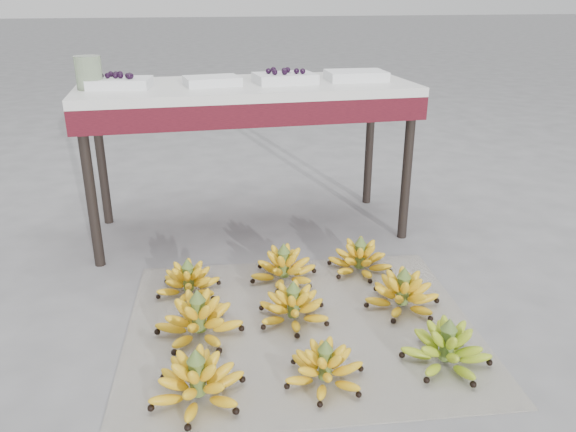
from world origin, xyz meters
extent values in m
plane|color=slate|center=(0.00, 0.00, 0.00)|extent=(60.00, 60.00, 0.00)
cube|color=silver|center=(-0.09, -0.06, 0.00)|extent=(1.35, 1.17, 0.01)
ellipsoid|color=yellow|center=(-0.48, -0.38, 0.05)|extent=(0.31, 0.31, 0.09)
ellipsoid|color=yellow|center=(-0.48, -0.38, 0.09)|extent=(0.22, 0.22, 0.06)
ellipsoid|color=yellow|center=(-0.48, -0.38, 0.12)|extent=(0.14, 0.14, 0.05)
cylinder|color=#516B2B|center=(-0.48, -0.38, 0.09)|extent=(0.05, 0.05, 0.12)
cone|color=#516B2B|center=(-0.48, -0.38, 0.16)|extent=(0.06, 0.06, 0.04)
ellipsoid|color=yellow|center=(-0.09, -0.39, 0.04)|extent=(0.29, 0.29, 0.08)
ellipsoid|color=yellow|center=(-0.09, -0.39, 0.08)|extent=(0.21, 0.21, 0.06)
ellipsoid|color=yellow|center=(-0.09, -0.39, 0.11)|extent=(0.13, 0.13, 0.05)
cylinder|color=#516B2B|center=(-0.09, -0.39, 0.08)|extent=(0.04, 0.04, 0.10)
cone|color=#516B2B|center=(-0.09, -0.39, 0.14)|extent=(0.05, 0.05, 0.04)
ellipsoid|color=#86AB22|center=(0.32, -0.39, 0.05)|extent=(0.34, 0.34, 0.08)
ellipsoid|color=#86AB22|center=(0.32, -0.39, 0.08)|extent=(0.24, 0.24, 0.06)
ellipsoid|color=#86AB22|center=(0.32, -0.39, 0.12)|extent=(0.16, 0.16, 0.05)
cylinder|color=#516B2B|center=(0.32, -0.39, 0.08)|extent=(0.05, 0.05, 0.12)
cone|color=#516B2B|center=(0.32, -0.39, 0.16)|extent=(0.05, 0.05, 0.04)
ellipsoid|color=yellow|center=(-0.45, -0.05, 0.05)|extent=(0.37, 0.37, 0.09)
ellipsoid|color=yellow|center=(-0.45, -0.05, 0.09)|extent=(0.26, 0.26, 0.07)
ellipsoid|color=yellow|center=(-0.45, -0.05, 0.13)|extent=(0.17, 0.17, 0.06)
cylinder|color=#516B2B|center=(-0.45, -0.05, 0.09)|extent=(0.05, 0.05, 0.12)
cone|color=#516B2B|center=(-0.45, -0.05, 0.17)|extent=(0.06, 0.06, 0.04)
ellipsoid|color=yellow|center=(-0.10, -0.02, 0.05)|extent=(0.27, 0.27, 0.08)
ellipsoid|color=yellow|center=(-0.10, -0.02, 0.08)|extent=(0.19, 0.19, 0.06)
ellipsoid|color=yellow|center=(-0.10, -0.02, 0.11)|extent=(0.13, 0.13, 0.05)
cylinder|color=#516B2B|center=(-0.10, -0.02, 0.08)|extent=(0.04, 0.04, 0.11)
cone|color=#516B2B|center=(-0.10, -0.02, 0.15)|extent=(0.05, 0.05, 0.04)
ellipsoid|color=yellow|center=(0.32, -0.02, 0.05)|extent=(0.35, 0.35, 0.08)
ellipsoid|color=yellow|center=(0.32, -0.02, 0.09)|extent=(0.25, 0.25, 0.06)
ellipsoid|color=yellow|center=(0.32, -0.02, 0.12)|extent=(0.16, 0.16, 0.05)
cylinder|color=#516B2B|center=(0.32, -0.02, 0.09)|extent=(0.05, 0.05, 0.12)
cone|color=#516B2B|center=(0.32, -0.02, 0.16)|extent=(0.05, 0.05, 0.04)
ellipsoid|color=yellow|center=(-0.47, 0.26, 0.04)|extent=(0.28, 0.28, 0.08)
ellipsoid|color=yellow|center=(-0.47, 0.26, 0.08)|extent=(0.19, 0.19, 0.06)
ellipsoid|color=yellow|center=(-0.47, 0.26, 0.11)|extent=(0.13, 0.13, 0.05)
cylinder|color=#516B2B|center=(-0.47, 0.26, 0.08)|extent=(0.04, 0.04, 0.10)
cone|color=#516B2B|center=(-0.47, 0.26, 0.14)|extent=(0.05, 0.05, 0.04)
ellipsoid|color=yellow|center=(-0.07, 0.29, 0.05)|extent=(0.34, 0.34, 0.08)
ellipsoid|color=yellow|center=(-0.07, 0.29, 0.08)|extent=(0.24, 0.24, 0.06)
ellipsoid|color=yellow|center=(-0.07, 0.29, 0.12)|extent=(0.15, 0.15, 0.05)
cylinder|color=#516B2B|center=(-0.07, 0.29, 0.08)|extent=(0.05, 0.05, 0.11)
cone|color=#516B2B|center=(-0.07, 0.29, 0.16)|extent=(0.05, 0.05, 0.04)
ellipsoid|color=yellow|center=(0.27, 0.30, 0.05)|extent=(0.30, 0.30, 0.08)
ellipsoid|color=yellow|center=(0.27, 0.30, 0.08)|extent=(0.21, 0.21, 0.06)
ellipsoid|color=yellow|center=(0.27, 0.30, 0.12)|extent=(0.14, 0.14, 0.05)
cylinder|color=#516B2B|center=(0.27, 0.30, 0.08)|extent=(0.04, 0.04, 0.11)
cone|color=#516B2B|center=(0.27, 0.30, 0.15)|extent=(0.05, 0.05, 0.04)
cylinder|color=black|center=(-0.85, 0.62, 0.35)|extent=(0.05, 0.05, 0.70)
cylinder|color=black|center=(0.60, 0.62, 0.35)|extent=(0.05, 0.05, 0.70)
cylinder|color=black|center=(-0.85, 1.14, 0.35)|extent=(0.05, 0.05, 0.70)
cylinder|color=black|center=(0.60, 1.14, 0.35)|extent=(0.05, 0.05, 0.70)
cube|color=#5A111C|center=(-0.12, 0.88, 0.65)|extent=(1.55, 0.62, 0.10)
cube|color=silver|center=(-0.12, 0.88, 0.72)|extent=(1.55, 0.62, 0.04)
cube|color=silver|center=(-0.69, 0.86, 0.76)|extent=(0.29, 0.23, 0.04)
sphere|color=black|center=(-0.64, 0.83, 0.80)|extent=(0.03, 0.03, 0.03)
sphere|color=black|center=(-0.71, 0.90, 0.80)|extent=(0.03, 0.03, 0.03)
sphere|color=black|center=(-0.69, 0.85, 0.80)|extent=(0.03, 0.03, 0.03)
sphere|color=black|center=(-0.71, 0.85, 0.80)|extent=(0.03, 0.03, 0.03)
sphere|color=black|center=(-0.69, 0.91, 0.80)|extent=(0.03, 0.03, 0.03)
sphere|color=black|center=(-0.65, 0.81, 0.80)|extent=(0.03, 0.03, 0.03)
sphere|color=black|center=(-0.66, 0.83, 0.80)|extent=(0.03, 0.03, 0.03)
sphere|color=black|center=(-0.77, 0.86, 0.80)|extent=(0.03, 0.03, 0.03)
sphere|color=black|center=(-0.74, 0.86, 0.80)|extent=(0.03, 0.03, 0.03)
sphere|color=black|center=(-0.73, 0.91, 0.80)|extent=(0.03, 0.03, 0.03)
sphere|color=black|center=(-0.65, 0.85, 0.80)|extent=(0.03, 0.03, 0.03)
cube|color=silver|center=(-0.29, 0.85, 0.76)|extent=(0.26, 0.20, 0.04)
cube|color=silver|center=(0.05, 0.85, 0.77)|extent=(0.29, 0.22, 0.04)
sphere|color=black|center=(0.13, 0.80, 0.80)|extent=(0.03, 0.03, 0.03)
sphere|color=black|center=(0.10, 0.82, 0.80)|extent=(0.03, 0.03, 0.03)
sphere|color=black|center=(0.04, 0.79, 0.80)|extent=(0.03, 0.03, 0.03)
sphere|color=black|center=(0.05, 0.85, 0.80)|extent=(0.03, 0.03, 0.03)
sphere|color=black|center=(-0.01, 0.80, 0.80)|extent=(0.03, 0.03, 0.03)
sphere|color=black|center=(0.07, 0.86, 0.80)|extent=(0.03, 0.03, 0.03)
sphere|color=black|center=(0.00, 0.89, 0.80)|extent=(0.03, 0.03, 0.03)
sphere|color=black|center=(-0.03, 0.84, 0.80)|extent=(0.03, 0.03, 0.03)
cube|color=silver|center=(0.41, 0.86, 0.77)|extent=(0.29, 0.22, 0.04)
cylinder|color=beige|center=(-0.82, 0.84, 0.81)|extent=(0.15, 0.15, 0.14)
camera|label=1|loc=(-0.51, -1.77, 1.13)|focal=35.00mm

